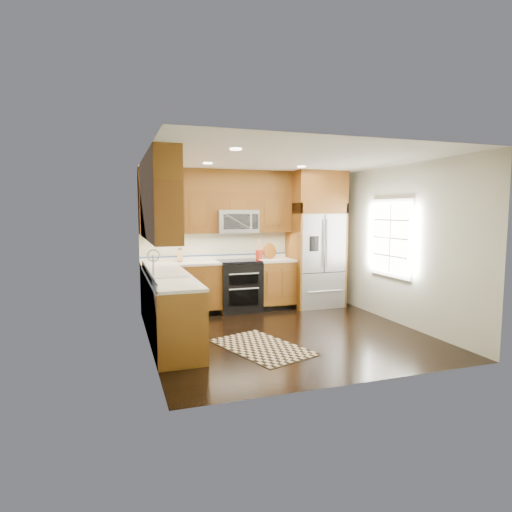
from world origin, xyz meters
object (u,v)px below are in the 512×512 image
object	(u,v)px
range	(239,286)
refrigerator	(316,239)
rug	(262,347)
utensil_crock	(259,252)
knife_block	(180,256)

from	to	relation	value
range	refrigerator	xyz separation A→B (m)	(1.55, -0.04, 0.83)
rug	utensil_crock	size ratio (longest dim) A/B	3.82
refrigerator	utensil_crock	bearing A→B (deg)	172.00
range	knife_block	size ratio (longest dim) A/B	3.72
refrigerator	knife_block	world-z (taller)	refrigerator
knife_block	utensil_crock	world-z (taller)	utensil_crock
range	knife_block	xyz separation A→B (m)	(-1.05, 0.15, 0.57)
range	utensil_crock	size ratio (longest dim) A/B	2.54
knife_block	range	bearing A→B (deg)	-8.06
utensil_crock	knife_block	bearing A→B (deg)	178.80
range	rug	distance (m)	2.26
refrigerator	rug	xyz separation A→B (m)	(-1.87, -2.15, -1.30)
rug	knife_block	distance (m)	2.66
range	utensil_crock	bearing A→B (deg)	15.02
rug	refrigerator	bearing A→B (deg)	30.48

